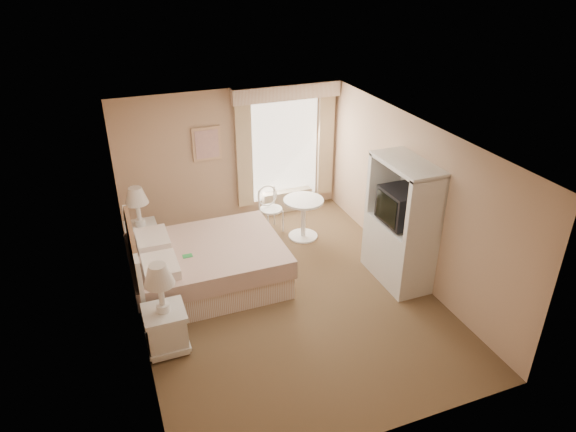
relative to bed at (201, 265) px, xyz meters
name	(u,v)px	position (x,y,z in m)	size (l,w,h in m)	color
room	(284,221)	(1.11, -0.66, 0.87)	(4.21, 5.51, 2.51)	brown
window	(286,146)	(2.16, 2.00, 0.96)	(2.05, 0.22, 2.51)	white
framed_art	(207,144)	(0.66, 2.05, 1.17)	(0.52, 0.04, 0.62)	#D6AA84
bed	(201,265)	(0.00, 0.00, 0.00)	(2.26, 1.78, 1.58)	tan
nightstand_near	(165,319)	(-0.73, -1.24, 0.10)	(0.53, 0.53, 1.27)	silver
nightstand_far	(141,232)	(-0.73, 1.18, 0.10)	(0.52, 0.52, 1.26)	silver
round_table	(303,212)	(2.05, 0.84, 0.12)	(0.71, 0.71, 0.75)	white
cafe_chair	(269,205)	(1.58, 1.34, 0.11)	(0.48, 0.48, 0.85)	white
armoire	(400,232)	(2.93, -0.88, 0.44)	(0.59, 1.19, 1.97)	silver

